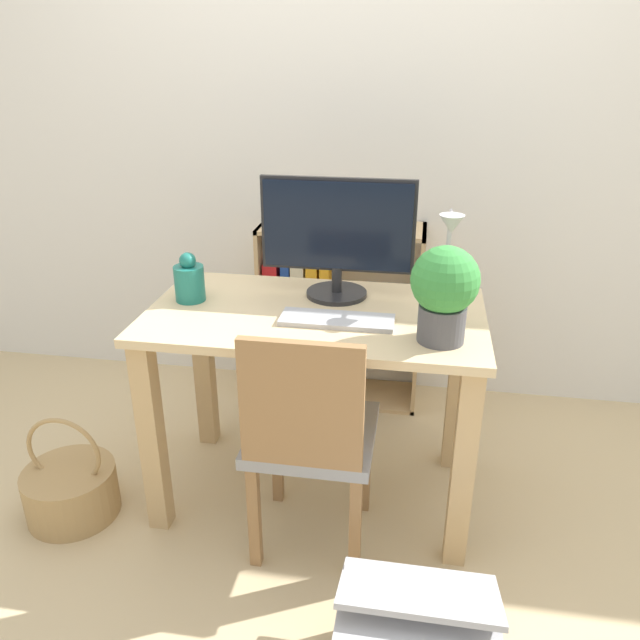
% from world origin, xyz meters
% --- Properties ---
extents(ground_plane, '(10.00, 10.00, 0.00)m').
position_xyz_m(ground_plane, '(0.00, 0.00, 0.00)').
color(ground_plane, '#CCB284').
extents(wall_back, '(8.00, 0.05, 2.60)m').
position_xyz_m(wall_back, '(0.00, 0.91, 1.30)').
color(wall_back, silver).
rests_on(wall_back, ground_plane).
extents(desk, '(1.14, 0.64, 0.75)m').
position_xyz_m(desk, '(0.00, 0.00, 0.59)').
color(desk, '#D8BC8C').
rests_on(desk, ground_plane).
extents(monitor, '(0.53, 0.22, 0.42)m').
position_xyz_m(monitor, '(0.05, 0.16, 0.98)').
color(monitor, '#232326').
rests_on(monitor, desk).
extents(keyboard, '(0.37, 0.13, 0.02)m').
position_xyz_m(keyboard, '(0.09, -0.08, 0.76)').
color(keyboard, '#B2B2B7').
rests_on(keyboard, desk).
extents(vase, '(0.10, 0.10, 0.17)m').
position_xyz_m(vase, '(-0.45, 0.03, 0.82)').
color(vase, '#1E7266').
rests_on(vase, desk).
extents(desk_lamp, '(0.10, 0.19, 0.34)m').
position_xyz_m(desk_lamp, '(0.43, 0.09, 0.95)').
color(desk_lamp, '#B7B7BC').
rests_on(desk_lamp, desk).
extents(potted_plant, '(0.20, 0.20, 0.30)m').
position_xyz_m(potted_plant, '(0.41, -0.16, 0.91)').
color(potted_plant, '#4C4C51').
rests_on(potted_plant, desk).
extents(chair, '(0.40, 0.40, 0.84)m').
position_xyz_m(chair, '(0.03, -0.29, 0.46)').
color(chair, gray).
rests_on(chair, ground_plane).
extents(bookshelf, '(0.73, 0.28, 0.84)m').
position_xyz_m(bookshelf, '(-0.14, 0.74, 0.41)').
color(bookshelf, tan).
rests_on(bookshelf, ground_plane).
extents(basket, '(0.33, 0.33, 0.40)m').
position_xyz_m(basket, '(-0.85, -0.27, 0.10)').
color(basket, tan).
rests_on(basket, ground_plane).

